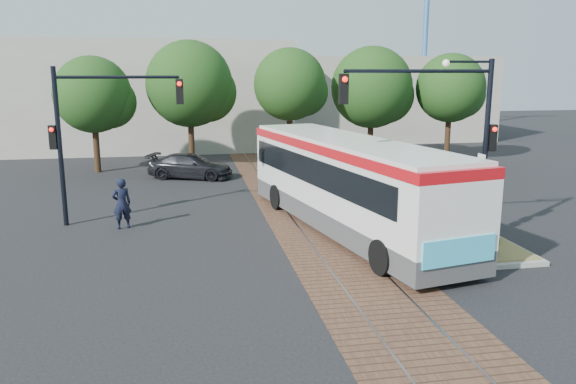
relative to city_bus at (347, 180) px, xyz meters
name	(u,v)px	position (x,y,z in m)	size (l,w,h in m)	color
ground	(331,242)	(-0.95, -1.42, -1.91)	(120.00, 120.00, 0.00)	black
trackbed	(307,214)	(-0.95, 2.58, -1.90)	(3.60, 40.00, 0.02)	brown
tree_row	(284,87)	(0.26, 14.99, 2.94)	(26.40, 5.60, 7.67)	#382314
warehouses	(237,96)	(-1.47, 27.32, 1.91)	(40.00, 13.00, 8.00)	#ADA899
crane	(426,17)	(17.05, 32.58, 8.98)	(8.00, 0.50, 18.00)	#3F72B2
city_bus	(347,180)	(0.00, 0.00, 0.00)	(5.19, 13.05, 3.42)	#414143
traffic_island	(473,233)	(3.87, -2.32, -1.58)	(2.20, 5.20, 1.13)	gray
signal_pole_main	(453,122)	(2.92, -2.23, 2.25)	(5.49, 0.46, 6.00)	black
signal_pole_left	(90,124)	(-9.31, 2.57, 1.96)	(4.99, 0.34, 6.00)	black
officer	(122,204)	(-8.24, 1.70, -0.94)	(0.70, 0.46, 1.93)	black
parked_car	(190,166)	(-5.59, 11.62, -1.23)	(1.90, 4.67, 1.36)	black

